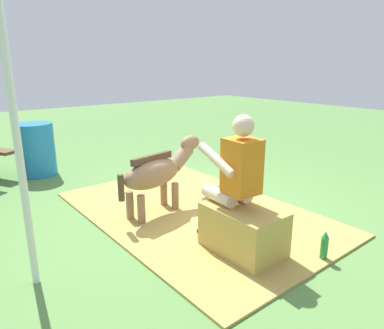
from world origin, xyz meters
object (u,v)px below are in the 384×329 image
object	(u,v)px
hay_bale	(243,230)
person_seated	(233,176)
pony_standing	(158,172)
tent_pole_left	(16,131)
soda_bottle	(324,246)
water_barrel	(36,149)
pony_lying	(234,172)

from	to	relation	value
hay_bale	person_seated	world-z (taller)	person_seated
pony_standing	tent_pole_left	world-z (taller)	tent_pole_left
pony_standing	soda_bottle	world-z (taller)	pony_standing
soda_bottle	water_barrel	bearing A→B (deg)	15.99
pony_lying	tent_pole_left	world-z (taller)	tent_pole_left
hay_bale	water_barrel	distance (m)	3.98
pony_standing	tent_pole_left	xyz separation A→B (m)	(-0.57, 1.62, 0.77)
tent_pole_left	pony_standing	bearing A→B (deg)	-70.57
hay_bale	pony_lying	bearing A→B (deg)	-42.81
hay_bale	soda_bottle	size ratio (longest dim) A/B	2.55
pony_lying	water_barrel	xyz separation A→B (m)	(2.37, 2.21, 0.24)
pony_standing	soda_bottle	size ratio (longest dim) A/B	4.48
soda_bottle	tent_pole_left	bearing A→B (deg)	59.05
pony_lying	tent_pole_left	size ratio (longest dim) A/B	0.47
soda_bottle	water_barrel	world-z (taller)	water_barrel
person_seated	tent_pole_left	distance (m)	1.91
pony_standing	pony_lying	xyz separation A→B (m)	(0.20, -1.51, -0.34)
pony_standing	water_barrel	bearing A→B (deg)	15.08
pony_lying	person_seated	bearing A→B (deg)	134.11
person_seated	soda_bottle	size ratio (longest dim) A/B	4.51
person_seated	water_barrel	size ratio (longest dim) A/B	1.57
soda_bottle	tent_pole_left	size ratio (longest dim) A/B	0.12
hay_bale	soda_bottle	distance (m)	0.76
pony_standing	soda_bottle	bearing A→B (deg)	-162.80
person_seated	pony_standing	distance (m)	1.18
pony_lying	soda_bottle	world-z (taller)	pony_lying
hay_bale	water_barrel	size ratio (longest dim) A/B	0.88
hay_bale	pony_standing	xyz separation A→B (m)	(1.32, 0.10, 0.29)
hay_bale	soda_bottle	bearing A→B (deg)	-140.11
water_barrel	pony_lying	bearing A→B (deg)	-137.05
pony_standing	soda_bottle	distance (m)	2.02
pony_lying	water_barrel	world-z (taller)	water_barrel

